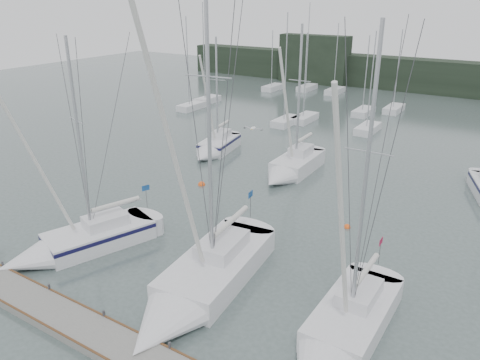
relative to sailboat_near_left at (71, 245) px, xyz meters
name	(u,v)px	position (x,y,z in m)	size (l,w,h in m)	color
ground	(191,293)	(8.49, 0.62, -0.58)	(160.00, 160.00, 0.00)	#495855
dock	(120,347)	(8.49, -4.38, -0.38)	(24.00, 2.00, 0.40)	slate
far_treeline	(439,77)	(8.49, 62.62, 1.92)	(90.00, 4.00, 5.00)	black
far_building_left	(314,59)	(-11.51, 60.62, 3.42)	(12.00, 3.00, 8.00)	black
mast_forest	(417,118)	(10.10, 42.92, -0.09)	(55.10, 26.58, 14.79)	white
sailboat_near_left	(71,245)	(0.00, 0.00, 0.00)	(5.71, 9.46, 13.43)	white
sailboat_near_center	(194,291)	(9.01, 0.17, 0.04)	(4.70, 12.03, 18.64)	white
sailboat_near_right	(339,338)	(16.40, 0.85, -0.04)	(2.89, 9.41, 14.66)	white
sailboat_mid_a	(214,148)	(-3.63, 19.80, 0.03)	(3.71, 7.51, 11.65)	white
sailboat_mid_b	(290,169)	(5.21, 18.44, 0.05)	(2.87, 8.34, 13.16)	white
buoy_b	(347,227)	(12.71, 11.99, -0.58)	(0.46, 0.46, 0.46)	#F75516
buoy_c	(202,185)	(0.09, 12.78, -0.58)	(0.59, 0.59, 0.59)	#F75516
seagull	(253,128)	(10.37, 3.55, 7.84)	(0.91, 0.42, 0.18)	white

